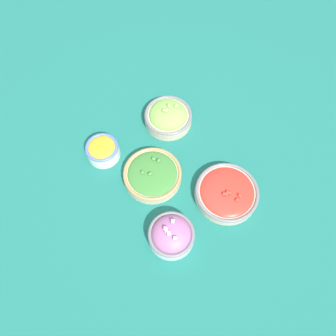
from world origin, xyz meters
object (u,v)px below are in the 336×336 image
bowl_lettuce (168,116)px  bowl_red_onion (171,235)px  bowl_cherry_tomatoes (227,193)px  bowl_squash (103,150)px  bowl_broccoli (152,174)px

bowl_lettuce → bowl_red_onion: 0.43m
bowl_cherry_tomatoes → bowl_squash: (0.36, 0.26, 0.01)m
bowl_broccoli → bowl_cherry_tomatoes: 0.25m
bowl_lettuce → bowl_broccoli: bearing=133.0°
bowl_lettuce → bowl_red_onion: bowl_red_onion is taller
bowl_cherry_tomatoes → bowl_broccoli: bearing=40.9°
bowl_red_onion → bowl_lettuce: bearing=-32.9°
bowl_lettuce → bowl_squash: bowl_lettuce is taller
bowl_squash → bowl_red_onion: bowl_red_onion is taller
bowl_broccoli → bowl_lettuce: bearing=-47.0°
bowl_lettuce → bowl_squash: 0.26m
bowl_broccoli → bowl_lettuce: bowl_lettuce is taller
bowl_broccoli → bowl_red_onion: size_ratio=1.37×
bowl_broccoli → bowl_red_onion: 0.21m
bowl_broccoli → bowl_cherry_tomatoes: bowl_broccoli is taller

